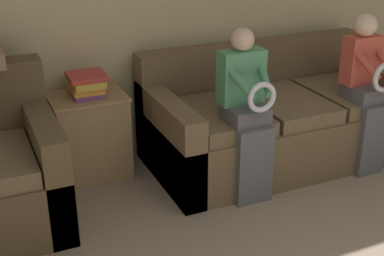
{
  "coord_description": "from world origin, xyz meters",
  "views": [
    {
      "loc": [
        -1.63,
        -0.58,
        1.93
      ],
      "look_at": [
        -0.5,
        1.94,
        0.73
      ],
      "focal_mm": 50.0,
      "sensor_mm": 36.0,
      "label": 1
    }
  ],
  "objects_px": {
    "child_right_seated": "(366,86)",
    "book_stack": "(86,84)",
    "couch_main": "(274,120)",
    "side_shelf": "(90,135)",
    "child_left_seated": "(247,109)"
  },
  "relations": [
    {
      "from": "child_left_seated",
      "to": "child_right_seated",
      "type": "bearing_deg",
      "value": 0.06
    },
    {
      "from": "couch_main",
      "to": "side_shelf",
      "type": "xyz_separation_m",
      "value": [
        -1.4,
        0.3,
        0.01
      ]
    },
    {
      "from": "couch_main",
      "to": "side_shelf",
      "type": "relative_size",
      "value": 3.19
    },
    {
      "from": "book_stack",
      "to": "couch_main",
      "type": "bearing_deg",
      "value": -12.0
    },
    {
      "from": "couch_main",
      "to": "book_stack",
      "type": "bearing_deg",
      "value": 168.0
    },
    {
      "from": "child_left_seated",
      "to": "book_stack",
      "type": "bearing_deg",
      "value": 141.49
    },
    {
      "from": "couch_main",
      "to": "child_left_seated",
      "type": "xyz_separation_m",
      "value": [
        -0.5,
        -0.42,
        0.32
      ]
    },
    {
      "from": "couch_main",
      "to": "side_shelf",
      "type": "height_order",
      "value": "couch_main"
    },
    {
      "from": "child_left_seated",
      "to": "side_shelf",
      "type": "xyz_separation_m",
      "value": [
        -0.9,
        0.72,
        -0.31
      ]
    },
    {
      "from": "child_right_seated",
      "to": "book_stack",
      "type": "distance_m",
      "value": 2.03
    },
    {
      "from": "side_shelf",
      "to": "book_stack",
      "type": "relative_size",
      "value": 2.15
    },
    {
      "from": "child_left_seated",
      "to": "side_shelf",
      "type": "relative_size",
      "value": 1.86
    },
    {
      "from": "child_right_seated",
      "to": "book_stack",
      "type": "xyz_separation_m",
      "value": [
        -1.9,
        0.71,
        0.06
      ]
    },
    {
      "from": "child_left_seated",
      "to": "book_stack",
      "type": "height_order",
      "value": "child_left_seated"
    },
    {
      "from": "child_left_seated",
      "to": "couch_main",
      "type": "bearing_deg",
      "value": 39.81
    }
  ]
}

